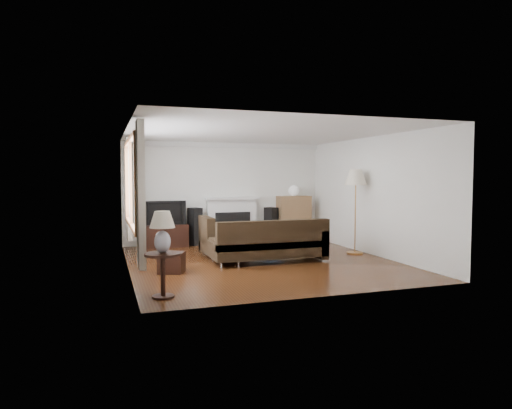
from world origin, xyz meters
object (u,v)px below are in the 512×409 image
object	(u,v)px
bookshelf	(294,218)
floor_lamp	(355,212)
tv_stand	(165,236)
side_table	(163,275)
sectional_sofa	(268,242)
coffee_table	(246,242)

from	to	relation	value
bookshelf	floor_lamp	distance (m)	2.37
tv_stand	side_table	bearing A→B (deg)	-97.56
floor_lamp	side_table	distance (m)	4.98
floor_lamp	sectional_sofa	bearing A→B (deg)	-172.60
sectional_sofa	bookshelf	bearing A→B (deg)	57.33
bookshelf	side_table	xyz separation A→B (m)	(-3.93, -4.61, -0.27)
floor_lamp	side_table	xyz separation A→B (m)	(-4.37, -2.30, -0.60)
coffee_table	tv_stand	bearing A→B (deg)	136.62
side_table	bookshelf	bearing A→B (deg)	49.54
coffee_table	bookshelf	bearing A→B (deg)	25.78
bookshelf	coffee_table	distance (m)	2.07
tv_stand	sectional_sofa	world-z (taller)	sectional_sofa
floor_lamp	side_table	size ratio (longest dim) A/B	2.94
bookshelf	floor_lamp	xyz separation A→B (m)	(0.44, -2.31, 0.33)
sectional_sofa	coffee_table	distance (m)	1.43
tv_stand	side_table	distance (m)	4.61
side_table	coffee_table	bearing A→B (deg)	56.62
sectional_sofa	floor_lamp	distance (m)	2.17
bookshelf	tv_stand	bearing A→B (deg)	-179.30
tv_stand	sectional_sofa	size ratio (longest dim) A/B	0.44
tv_stand	sectional_sofa	xyz separation A→B (m)	(1.67, -2.54, 0.12)
bookshelf	sectional_sofa	xyz separation A→B (m)	(-1.65, -2.58, -0.19)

